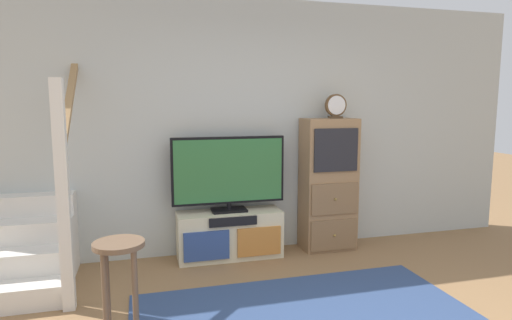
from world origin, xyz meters
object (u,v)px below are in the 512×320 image
Objects in this scene: media_console at (230,235)px; side_cabinet at (328,184)px; television at (229,172)px; desk_clock at (336,106)px; bar_stool_near at (120,267)px.

side_cabinet is at bearing 0.52° from media_console.
television is 1.13m from side_cabinet.
media_console is 0.75× the size of side_cabinet.
side_cabinet is (1.11, -0.01, -0.18)m from television.
media_console is 0.66m from television.
desk_clock is at bearing -14.26° from side_cabinet.
side_cabinet is 2.06× the size of bar_stool_near.
television is (0.00, 0.02, 0.66)m from media_console.
desk_clock is (0.06, -0.02, 0.86)m from side_cabinet.
bar_stool_near is (-1.03, -1.39, -0.38)m from television.
side_cabinet is at bearing 165.74° from desk_clock.
bar_stool_near reaches higher than media_console.
desk_clock is 0.37× the size of bar_stool_near.
bar_stool_near is at bearing -147.20° from side_cabinet.
desk_clock is (1.17, -0.03, 0.67)m from television.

